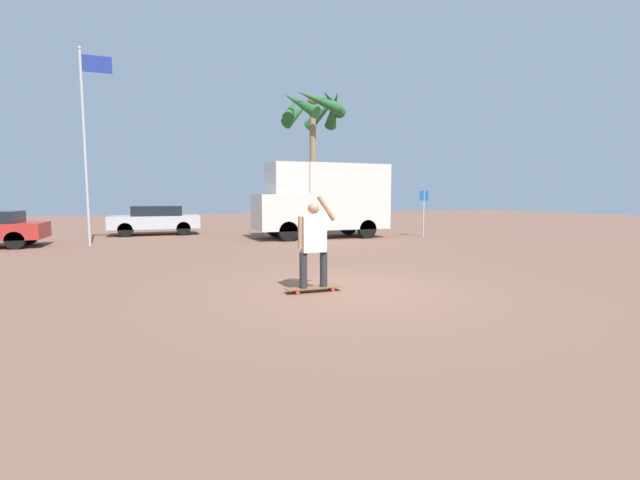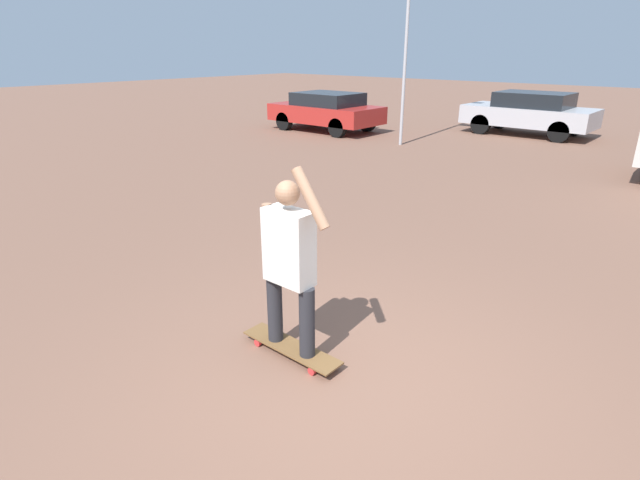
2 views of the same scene
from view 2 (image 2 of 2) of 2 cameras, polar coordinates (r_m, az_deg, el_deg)
ground_plane at (r=4.37m, az=3.59°, el=-16.44°), size 80.00×80.00×0.00m
skateboard at (r=4.71m, az=-3.30°, el=-12.18°), size 1.05×0.25×0.09m
person_skateboarder at (r=4.28m, az=-3.56°, el=-1.98°), size 0.74×0.22×1.71m
parked_car_silver at (r=17.92m, az=22.85°, el=13.30°), size 3.97×1.80×1.35m
parked_car_red at (r=17.48m, az=0.70°, el=14.60°), size 3.80×1.84×1.27m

